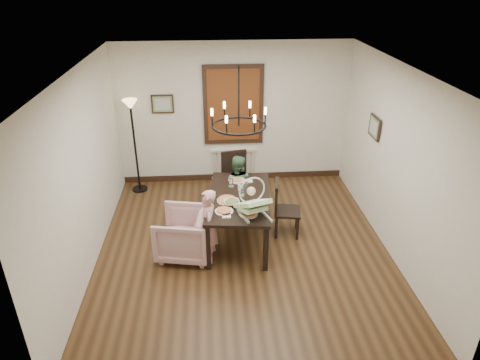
{
  "coord_description": "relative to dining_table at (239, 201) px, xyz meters",
  "views": [
    {
      "loc": [
        -0.47,
        -5.52,
        4.0
      ],
      "look_at": [
        -0.03,
        0.34,
        1.05
      ],
      "focal_mm": 32.0,
      "sensor_mm": 36.0,
      "label": 1
    }
  ],
  "objects": [
    {
      "name": "salad_bowl",
      "position": [
        -0.12,
        -0.24,
        0.12
      ],
      "size": [
        0.28,
        0.28,
        0.07
      ],
      "primitive_type": "imported",
      "color": "white",
      "rests_on": "dining_table"
    },
    {
      "name": "picture_right",
      "position": [
        2.26,
        0.61,
        0.94
      ],
      "size": [
        0.03,
        0.42,
        0.36
      ],
      "primitive_type": "cube",
      "rotation": [
        0.0,
        0.0,
        1.57
      ],
      "color": "black",
      "rests_on": "room_shell"
    },
    {
      "name": "window_blinds",
      "position": [
        0.05,
        2.17,
        0.89
      ],
      "size": [
        1.0,
        0.03,
        1.4
      ],
      "primitive_type": "cube",
      "color": "brown",
      "rests_on": "room_shell"
    },
    {
      "name": "picture_back",
      "position": [
        -1.3,
        2.18,
        0.94
      ],
      "size": [
        0.42,
        0.03,
        0.36
      ],
      "primitive_type": "cube",
      "color": "black",
      "rests_on": "room_shell"
    },
    {
      "name": "room_shell",
      "position": [
        0.05,
        0.08,
        0.69
      ],
      "size": [
        4.51,
        5.0,
        2.81
      ],
      "color": "#51351B",
      "rests_on": "ground"
    },
    {
      "name": "chair_right",
      "position": [
        0.8,
        0.11,
        -0.23
      ],
      "size": [
        0.48,
        0.48,
        0.95
      ],
      "primitive_type": null,
      "rotation": [
        0.0,
        0.0,
        1.41
      ],
      "color": "black",
      "rests_on": "room_shell"
    },
    {
      "name": "baby_bouncer",
      "position": [
        0.15,
        -0.54,
        0.28
      ],
      "size": [
        0.61,
        0.71,
        0.39
      ],
      "primitive_type": null,
      "rotation": [
        0.0,
        0.0,
        0.35
      ],
      "color": "#BEEEA4",
      "rests_on": "dining_table"
    },
    {
      "name": "elderly_woman",
      "position": [
        -0.49,
        -0.51,
        -0.22
      ],
      "size": [
        0.26,
        0.37,
        0.97
      ],
      "primitive_type": "imported",
      "rotation": [
        0.0,
        0.0,
        -1.49
      ],
      "color": "#CF9295",
      "rests_on": "room_shell"
    },
    {
      "name": "radiator",
      "position": [
        0.05,
        2.19,
        -0.36
      ],
      "size": [
        0.92,
        0.12,
        0.62
      ],
      "primitive_type": null,
      "color": "silver",
      "rests_on": "room_shell"
    },
    {
      "name": "seated_man",
      "position": [
        0.03,
        0.78,
        -0.23
      ],
      "size": [
        0.54,
        0.47,
        0.94
      ],
      "primitive_type": "imported",
      "rotation": [
        0.0,
        0.0,
        2.87
      ],
      "color": "#457350",
      "rests_on": "room_shell"
    },
    {
      "name": "drinking_glass",
      "position": [
        0.05,
        -0.06,
        0.16
      ],
      "size": [
        0.07,
        0.07,
        0.15
      ],
      "primitive_type": "cylinder",
      "color": "silver",
      "rests_on": "dining_table"
    },
    {
      "name": "chair_far",
      "position": [
        0.04,
        1.02,
        -0.18
      ],
      "size": [
        0.55,
        0.55,
        1.06
      ],
      "primitive_type": null,
      "rotation": [
        0.0,
        0.0,
        0.2
      ],
      "color": "black",
      "rests_on": "room_shell"
    },
    {
      "name": "chandelier",
      "position": [
        0.0,
        0.0,
        1.24
      ],
      "size": [
        0.8,
        0.8,
        0.04
      ],
      "primitive_type": "torus",
      "color": "black",
      "rests_on": "room_shell"
    },
    {
      "name": "armchair",
      "position": [
        -0.86,
        -0.35,
        -0.34
      ],
      "size": [
        0.95,
        0.93,
        0.74
      ],
      "primitive_type": "imported",
      "rotation": [
        0.0,
        0.0,
        -1.76
      ],
      "color": "#D5A3AA",
      "rests_on": "room_shell"
    },
    {
      "name": "floor_lamp",
      "position": [
        -1.85,
        1.86,
        0.19
      ],
      "size": [
        0.3,
        0.3,
        1.8
      ],
      "primitive_type": null,
      "color": "black",
      "rests_on": "room_shell"
    },
    {
      "name": "pizza_platter",
      "position": [
        -0.19,
        -0.14,
        0.11
      ],
      "size": [
        0.31,
        0.31,
        0.04
      ],
      "primitive_type": "cylinder",
      "color": "tan",
      "rests_on": "dining_table"
    },
    {
      "name": "dining_table",
      "position": [
        0.0,
        0.0,
        0.0
      ],
      "size": [
        1.13,
        1.78,
        0.79
      ],
      "rotation": [
        0.0,
        0.0,
        -0.11
      ],
      "color": "black",
      "rests_on": "room_shell"
    }
  ]
}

